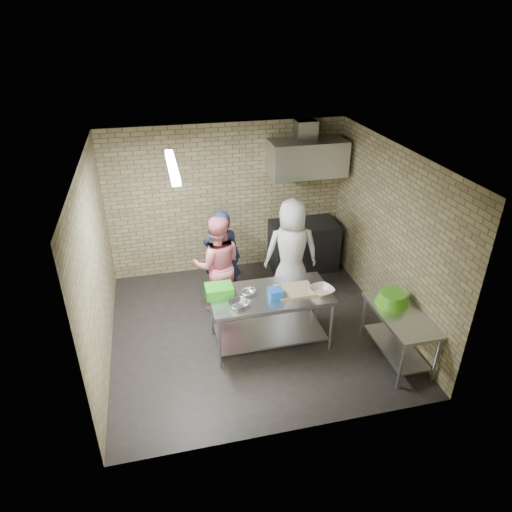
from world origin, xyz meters
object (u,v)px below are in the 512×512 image
Objects in this scene: side_counter at (398,336)px; woman_pink at (218,265)px; green_crate at (219,291)px; prep_table at (270,318)px; man_navy at (222,257)px; green_basin at (392,298)px; stove at (303,246)px; bottle_green at (328,158)px; woman_white at (291,252)px; bottle_red at (306,159)px; blue_tub at (276,293)px.

side_counter is 2.86m from woman_pink.
prep_table is at bearing -9.73° from green_crate.
man_navy reaches higher than side_counter.
prep_table is at bearing 163.29° from green_basin.
green_crate is (-1.88, -1.90, 0.47)m from stove.
stove is 3.20× the size of green_crate.
stove is 2.06m from woman_pink.
green_crate is 1.16m from man_navy.
bottle_green is 1.93m from woman_white.
side_counter is 0.73× the size of woman_pink.
bottle_green reaches higher than side_counter.
stove is at bearing -145.72° from woman_pink.
side_counter is 0.74× the size of man_navy.
side_counter is 1.00× the size of stove.
side_counter is at bearing -20.12° from green_crate.
bottle_red is 0.10× the size of woman_white.
bottle_red is 1.20× the size of bottle_green.
stove is at bearing 99.29° from side_counter.
bottle_red is 2.51m from woman_pink.
man_navy is (0.23, 1.13, -0.11)m from green_crate.
woman_white reaches higher than man_navy.
green_crate is 0.23× the size of woman_pink.
woman_pink reaches higher than green_crate.
woman_pink is at bearing 10.20° from woman_white.
woman_pink is at bearing 145.57° from green_basin.
bottle_green reaches higher than green_basin.
bottle_red reaches higher than stove.
green_crate reaches higher than prep_table.
woman_pink is (-2.19, 1.50, -0.02)m from green_basin.
woman_pink is at bearing -150.75° from bottle_green.
bottle_green is at bearing 28.07° from stove.
green_crate is (-0.70, 0.12, 0.50)m from prep_table.
prep_table is 1.03× the size of woman_pink.
woman_white is (0.63, 1.05, 0.46)m from prep_table.
bottle_red reaches higher than prep_table.
prep_table is at bearing 155.77° from side_counter.
prep_table reaches higher than side_counter.
side_counter is at bearing -85.43° from green_basin.
green_crate is (-2.33, 0.85, 0.54)m from side_counter.
prep_table is at bearing 116.57° from blue_tub.
stove is 2.61× the size of green_basin.
woman_white reaches higher than woman_pink.
bottle_green is at bearing -146.01° from woman_pink.
woman_white is at bearing -116.31° from bottle_red.
bottle_green is at bearing -120.67° from woman_white.
man_navy reaches higher than prep_table.
woman_white is (0.58, 1.15, -0.02)m from blue_tub.
woman_pink is (-0.63, 1.12, -0.09)m from blue_tub.
green_basin is (1.56, -0.38, -0.07)m from blue_tub.
stove is 8.00× the size of bottle_green.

